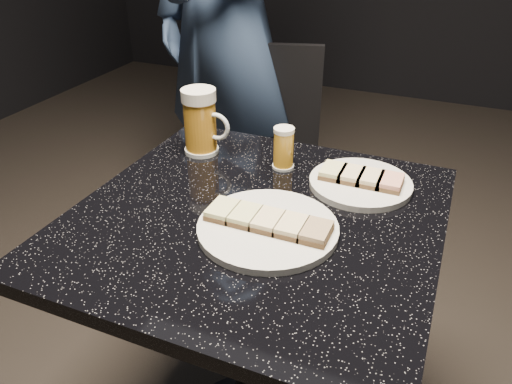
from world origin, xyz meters
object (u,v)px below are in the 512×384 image
plate_large (268,228)px  patron (226,17)px  plate_small (360,183)px  beer_mug (201,122)px  table (256,306)px  chair (264,154)px  beer_tumbler (284,148)px

plate_large → patron: patron is taller
plate_small → beer_mug: 0.40m
plate_large → table: plate_large is taller
plate_small → chair: 0.74m
plate_large → patron: 1.06m
beer_mug → beer_tumbler: beer_mug is taller
table → chair: (-0.28, 0.73, -0.01)m
plate_small → table: size_ratio=0.29×
chair → beer_mug: bearing=-84.5°
beer_tumbler → plate_small: bearing=-5.4°
patron → plate_small: bearing=-21.9°
table → plate_small: bearing=49.2°
beer_mug → chair: beer_mug is taller
patron → beer_mug: size_ratio=11.79×
plate_small → beer_tumbler: beer_tumbler is taller
plate_small → chair: size_ratio=0.25×
plate_small → table: 0.35m
beer_tumbler → patron: bearing=125.1°
plate_small → patron: size_ratio=0.12×
patron → chair: patron is taller
beer_mug → beer_tumbler: (0.21, 0.00, -0.03)m
plate_large → plate_small: 0.26m
plate_small → patron: (-0.64, 0.67, 0.17)m
patron → plate_large: bearing=-35.7°
plate_large → beer_tumbler: bearing=104.0°
table → chair: 0.78m
plate_large → patron: (-0.52, 0.91, 0.17)m
plate_large → beer_mug: 0.38m
plate_small → patron: patron is taller
table → plate_large: bearing=-46.6°
plate_small → beer_mug: (-0.39, 0.02, 0.07)m
table → beer_mug: (-0.23, 0.21, 0.32)m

